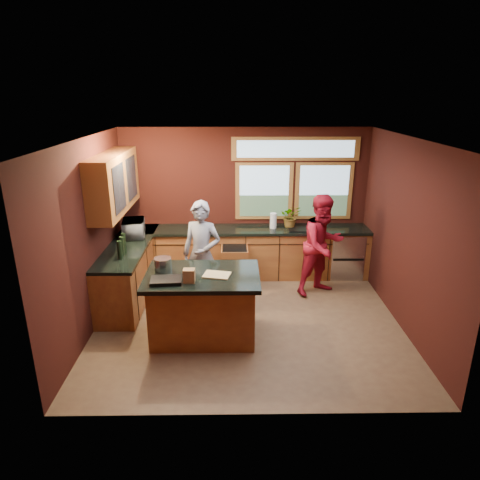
{
  "coord_description": "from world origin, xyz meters",
  "views": [
    {
      "loc": [
        -0.2,
        -5.73,
        3.29
      ],
      "look_at": [
        -0.12,
        0.4,
        1.15
      ],
      "focal_mm": 32.0,
      "sensor_mm": 36.0,
      "label": 1
    }
  ],
  "objects_px": {
    "person_red": "(323,245)",
    "stock_pot": "(163,264)",
    "person_grey": "(202,254)",
    "island": "(203,305)",
    "cutting_board": "(217,275)"
  },
  "relations": [
    {
      "from": "island",
      "to": "person_grey",
      "type": "height_order",
      "value": "person_grey"
    },
    {
      "from": "person_red",
      "to": "stock_pot",
      "type": "relative_size",
      "value": 7.19
    },
    {
      "from": "person_grey",
      "to": "cutting_board",
      "type": "bearing_deg",
      "value": -58.03
    },
    {
      "from": "stock_pot",
      "to": "person_grey",
      "type": "bearing_deg",
      "value": 60.27
    },
    {
      "from": "person_grey",
      "to": "stock_pot",
      "type": "distance_m",
      "value": 0.97
    },
    {
      "from": "person_grey",
      "to": "person_red",
      "type": "xyz_separation_m",
      "value": [
        1.99,
        0.38,
        0.01
      ]
    },
    {
      "from": "island",
      "to": "cutting_board",
      "type": "relative_size",
      "value": 4.43
    },
    {
      "from": "island",
      "to": "stock_pot",
      "type": "distance_m",
      "value": 0.8
    },
    {
      "from": "island",
      "to": "cutting_board",
      "type": "bearing_deg",
      "value": -14.04
    },
    {
      "from": "person_red",
      "to": "island",
      "type": "bearing_deg",
      "value": -174.21
    },
    {
      "from": "stock_pot",
      "to": "person_red",
      "type": "bearing_deg",
      "value": 26.2
    },
    {
      "from": "cutting_board",
      "to": "person_grey",
      "type": "bearing_deg",
      "value": 105.0
    },
    {
      "from": "person_grey",
      "to": "person_red",
      "type": "distance_m",
      "value": 2.03
    },
    {
      "from": "person_red",
      "to": "cutting_board",
      "type": "distance_m",
      "value": 2.22
    },
    {
      "from": "person_red",
      "to": "stock_pot",
      "type": "height_order",
      "value": "person_red"
    }
  ]
}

